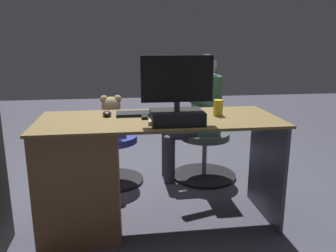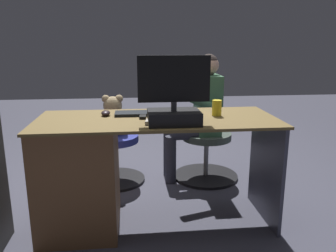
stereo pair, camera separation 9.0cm
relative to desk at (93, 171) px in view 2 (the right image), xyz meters
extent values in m
plane|color=#444454|center=(-0.44, -0.44, -0.40)|extent=(10.00, 10.00, 0.00)
cube|color=brown|center=(-0.44, 0.00, 0.35)|extent=(1.60, 0.66, 0.02)
cube|color=brown|center=(0.09, 0.00, -0.03)|extent=(0.51, 0.60, 0.74)
cube|color=#434554|center=(-1.22, 0.00, -0.03)|extent=(0.02, 0.59, 0.74)
cube|color=black|center=(-0.53, 0.17, 0.40)|extent=(0.32, 0.24, 0.08)
cylinder|color=#333338|center=(-0.53, 0.17, 0.47)|extent=(0.04, 0.04, 0.06)
cube|color=black|center=(-0.53, 0.17, 0.64)|extent=(0.44, 0.02, 0.28)
cube|color=black|center=(-0.53, 0.15, 0.64)|extent=(0.40, 0.00, 0.25)
cube|color=black|center=(-0.37, -0.12, 0.37)|extent=(0.42, 0.14, 0.02)
ellipsoid|color=black|center=(-0.09, -0.11, 0.38)|extent=(0.06, 0.10, 0.04)
cylinder|color=yellow|center=(-0.85, -0.04, 0.41)|extent=(0.06, 0.06, 0.11)
cube|color=black|center=(-0.35, -0.04, 0.37)|extent=(0.05, 0.15, 0.02)
cube|color=beige|center=(-0.49, 0.07, 0.37)|extent=(0.27, 0.34, 0.02)
cylinder|color=black|center=(-0.10, -0.77, -0.39)|extent=(0.54, 0.54, 0.03)
cylinder|color=gray|center=(-0.10, -0.77, -0.20)|extent=(0.04, 0.04, 0.35)
cylinder|color=#2B3493|center=(-0.10, -0.77, 0.01)|extent=(0.44, 0.44, 0.06)
ellipsoid|color=tan|center=(-0.10, -0.77, 0.14)|extent=(0.19, 0.16, 0.20)
sphere|color=tan|center=(-0.10, -0.77, 0.31)|extent=(0.17, 0.17, 0.17)
sphere|color=beige|center=(-0.10, -0.84, 0.29)|extent=(0.06, 0.06, 0.06)
sphere|color=tan|center=(-0.16, -0.77, 0.37)|extent=(0.07, 0.07, 0.07)
sphere|color=tan|center=(-0.05, -0.77, 0.37)|extent=(0.07, 0.07, 0.07)
cylinder|color=tan|center=(-0.20, -0.80, 0.18)|extent=(0.06, 0.15, 0.10)
cylinder|color=tan|center=(-0.01, -0.80, 0.18)|extent=(0.06, 0.15, 0.10)
cylinder|color=tan|center=(-0.16, -0.88, 0.07)|extent=(0.06, 0.12, 0.06)
cylinder|color=tan|center=(-0.05, -0.88, 0.07)|extent=(0.06, 0.12, 0.06)
cylinder|color=black|center=(-0.95, -0.77, -0.39)|extent=(0.60, 0.60, 0.03)
cylinder|color=gray|center=(-0.95, -0.77, -0.20)|extent=(0.04, 0.04, 0.35)
cylinder|color=#435048|center=(-0.95, -0.77, 0.01)|extent=(0.45, 0.45, 0.06)
cube|color=#427250|center=(-0.95, -0.77, 0.30)|extent=(0.20, 0.32, 0.53)
sphere|color=#D5A58E|center=(-0.95, -0.77, 0.65)|extent=(0.18, 0.18, 0.18)
sphere|color=#382F2C|center=(-0.95, -0.77, 0.67)|extent=(0.16, 0.16, 0.16)
cylinder|color=#427250|center=(-0.80, -0.57, 0.38)|extent=(0.42, 0.08, 0.25)
cylinder|color=#427250|center=(-0.80, -0.96, 0.38)|extent=(0.42, 0.08, 0.25)
cylinder|color=#313340|center=(-0.78, -0.68, 0.06)|extent=(0.34, 0.11, 0.11)
cylinder|color=#313340|center=(-0.61, -0.68, -0.18)|extent=(0.10, 0.10, 0.44)
cylinder|color=#313340|center=(-0.78, -0.85, 0.06)|extent=(0.34, 0.11, 0.11)
cylinder|color=#313340|center=(-0.61, -0.85, -0.18)|extent=(0.10, 0.10, 0.44)
camera|label=1|loc=(-0.19, 2.22, 0.87)|focal=36.80mm
camera|label=2|loc=(-0.28, 2.23, 0.87)|focal=36.80mm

